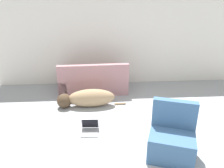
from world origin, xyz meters
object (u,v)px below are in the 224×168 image
Objects in this scene: cat at (165,117)px; side_chair at (172,139)px; couch at (93,81)px; dog at (87,98)px; laptop_open at (90,127)px.

side_chair is at bearing -158.34° from cat.
couch is 1.14× the size of dog.
cat is 1.47× the size of laptop_open.
laptop_open is at bearing 92.75° from dog.
side_chair is (1.34, -1.73, 0.09)m from dog.
laptop_open is (-1.47, -0.29, 0.02)m from cat.
cat is at bearing 129.02° from couch.
cat is at bearing 97.78° from side_chair.
side_chair reaches higher than cat.
cat is at bearing 13.55° from laptop_open.
couch is at bearing 91.17° from laptop_open.
cat is (1.43, -1.60, -0.20)m from couch.
cat is 0.58× the size of side_chair.
laptop_open is at bearing 169.66° from side_chair.
laptop_open reaches higher than cat.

